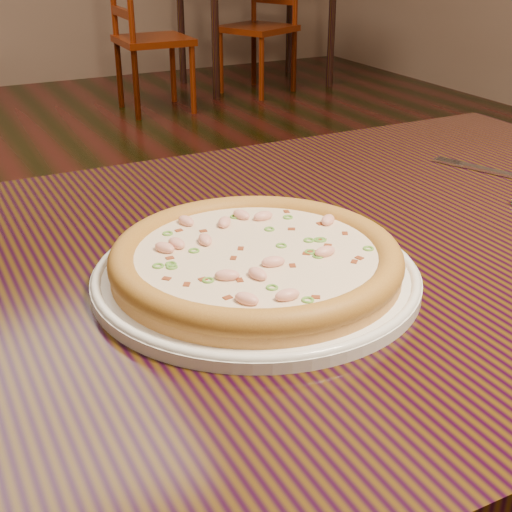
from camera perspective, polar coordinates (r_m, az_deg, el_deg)
name	(u,v)px	position (r m, az deg, el deg)	size (l,w,h in m)	color
hero_table	(324,316)	(0.89, 5.44, -4.79)	(1.20, 0.80, 0.75)	black
plate	(256,274)	(0.75, 0.00, -1.48)	(0.34, 0.34, 0.02)	white
pizza	(256,259)	(0.74, -0.01, -0.20)	(0.30, 0.30, 0.03)	tan
fork	(491,171)	(1.13, 18.31, 6.48)	(0.08, 0.17, 0.00)	silver
chair_c	(144,39)	(4.57, -8.92, 16.75)	(0.43, 0.43, 0.95)	#601F03
chair_d	(263,26)	(5.10, 0.53, 17.91)	(0.55, 0.55, 0.95)	#601F03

